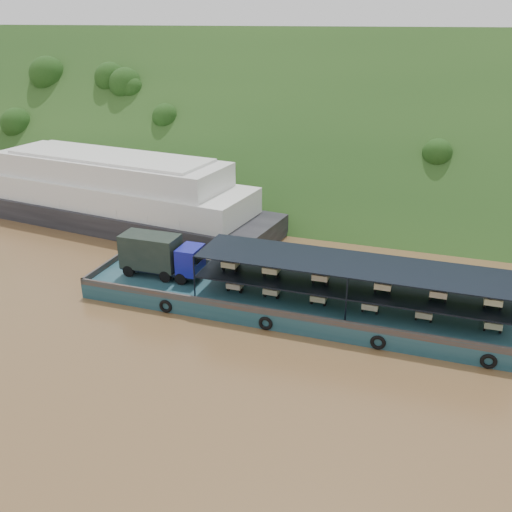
% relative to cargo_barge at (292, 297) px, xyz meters
% --- Properties ---
extents(ground, '(160.00, 160.00, 0.00)m').
position_rel_cargo_barge_xyz_m(ground, '(-1.62, -0.93, -1.15)').
color(ground, brown).
rests_on(ground, ground).
extents(hillside, '(140.00, 39.60, 39.60)m').
position_rel_cargo_barge_xyz_m(hillside, '(-1.62, 35.07, -1.15)').
color(hillside, '#1A3B15').
rests_on(hillside, ground).
extents(cargo_barge, '(35.00, 7.18, 4.63)m').
position_rel_cargo_barge_xyz_m(cargo_barge, '(0.00, 0.00, 0.00)').
color(cargo_barge, '#133842').
rests_on(cargo_barge, ground).
extents(passenger_ferry, '(37.98, 13.59, 7.52)m').
position_rel_cargo_barge_xyz_m(passenger_ferry, '(-23.81, 13.31, 2.11)').
color(passenger_ferry, black).
rests_on(passenger_ferry, ground).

